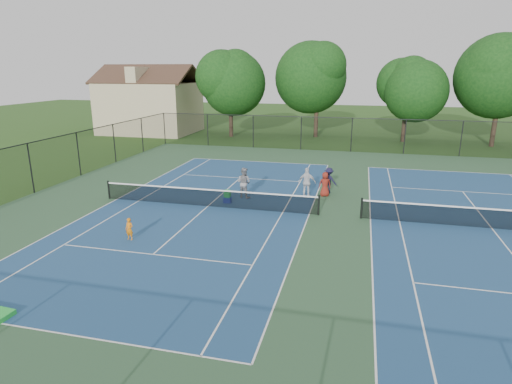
% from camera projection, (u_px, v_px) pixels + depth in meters
% --- Properties ---
extents(ground, '(140.00, 140.00, 0.00)m').
position_uv_depth(ground, '(339.00, 217.00, 21.48)').
color(ground, '#234716').
rests_on(ground, ground).
extents(court_pad, '(36.00, 36.00, 0.01)m').
position_uv_depth(court_pad, '(339.00, 217.00, 21.48)').
color(court_pad, '#2F5439').
rests_on(court_pad, ground).
extents(tennis_court_left, '(12.00, 23.83, 1.07)m').
position_uv_depth(tennis_court_left, '(208.00, 205.00, 23.05)').
color(tennis_court_left, navy).
rests_on(tennis_court_left, ground).
extents(tennis_court_right, '(12.00, 23.83, 1.07)m').
position_uv_depth(tennis_court_right, '(492.00, 227.00, 19.85)').
color(tennis_court_right, navy).
rests_on(tennis_court_right, ground).
extents(perimeter_fence, '(36.08, 36.08, 3.02)m').
position_uv_depth(perimeter_fence, '(341.00, 186.00, 21.04)').
color(perimeter_fence, black).
rests_on(perimeter_fence, ground).
extents(tree_back_a, '(6.80, 6.80, 9.15)m').
position_uv_depth(tree_back_a, '(230.00, 80.00, 45.17)').
color(tree_back_a, '#2D2116').
rests_on(tree_back_a, ground).
extents(tree_back_b, '(7.60, 7.60, 10.03)m').
position_uv_depth(tree_back_b, '(318.00, 74.00, 44.82)').
color(tree_back_b, '#2D2116').
rests_on(tree_back_b, ground).
extents(tree_back_c, '(6.00, 6.00, 8.40)m').
position_uv_depth(tree_back_c, '(408.00, 86.00, 42.14)').
color(tree_back_c, '#2D2116').
rests_on(tree_back_c, ground).
extents(tree_back_d, '(7.80, 7.80, 10.37)m').
position_uv_depth(tree_back_d, '(502.00, 72.00, 39.00)').
color(tree_back_d, '#2D2116').
rests_on(tree_back_d, ground).
extents(clapboard_house, '(10.80, 8.10, 7.65)m').
position_uv_depth(clapboard_house, '(150.00, 105.00, 49.21)').
color(clapboard_house, tan).
rests_on(clapboard_house, ground).
extents(child_player, '(0.38, 0.27, 0.99)m').
position_uv_depth(child_player, '(129.00, 229.00, 18.47)').
color(child_player, orange).
rests_on(child_player, ground).
extents(instructor, '(1.02, 0.90, 1.77)m').
position_uv_depth(instructor, '(244.00, 183.00, 24.48)').
color(instructor, gray).
rests_on(instructor, ground).
extents(bystander_a, '(1.02, 0.45, 1.72)m').
position_uv_depth(bystander_a, '(307.00, 182.00, 24.64)').
color(bystander_a, silver).
rests_on(bystander_a, ground).
extents(bystander_b, '(1.14, 0.90, 1.54)m').
position_uv_depth(bystander_b, '(329.00, 180.00, 25.43)').
color(bystander_b, '#191733').
rests_on(bystander_b, ground).
extents(bystander_c, '(0.81, 0.65, 1.44)m').
position_uv_depth(bystander_c, '(325.00, 184.00, 24.74)').
color(bystander_c, maroon).
rests_on(bystander_c, ground).
extents(ball_crate, '(0.43, 0.32, 0.33)m').
position_uv_depth(ball_crate, '(227.00, 200.00, 23.68)').
color(ball_crate, navy).
rests_on(ball_crate, ground).
extents(ball_hopper, '(0.35, 0.29, 0.40)m').
position_uv_depth(ball_hopper, '(227.00, 194.00, 23.58)').
color(ball_hopper, green).
rests_on(ball_hopper, ball_crate).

